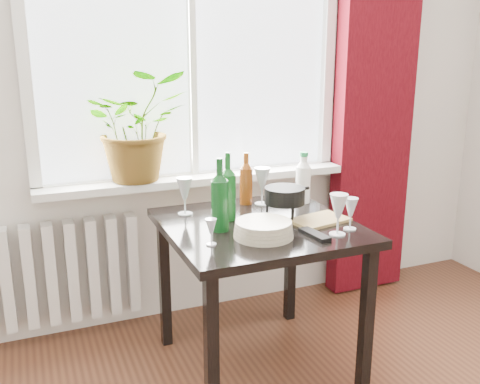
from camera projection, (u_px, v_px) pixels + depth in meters
name	position (u px, v px, depth m)	size (l,w,h in m)	color
window	(190.00, 32.00, 2.80)	(1.72, 0.08, 1.62)	white
windowsill	(198.00, 179.00, 2.94)	(1.72, 0.20, 0.04)	silver
curtain	(376.00, 87.00, 3.20)	(0.50, 0.12, 2.56)	#38050B
radiator	(62.00, 272.00, 2.81)	(0.80, 0.10, 0.55)	silver
table	(259.00, 242.00, 2.49)	(0.85, 0.85, 0.74)	black
potted_plant	(137.00, 126.00, 2.76)	(0.52, 0.45, 0.57)	#22701E
wine_bottle_left	(220.00, 194.00, 2.32)	(0.08, 0.08, 0.33)	#0B3B13
wine_bottle_right	(228.00, 186.00, 2.48)	(0.08, 0.08, 0.32)	#0D4515
bottle_amber	(246.00, 178.00, 2.74)	(0.07, 0.07, 0.27)	#6E320C
cleaning_bottle	(303.00, 177.00, 2.76)	(0.08, 0.08, 0.27)	white
wineglass_front_right	(338.00, 214.00, 2.28)	(0.08, 0.08, 0.19)	silver
wineglass_far_right	(351.00, 213.00, 2.36)	(0.06, 0.06, 0.15)	silver
wineglass_back_center	(262.00, 186.00, 2.73)	(0.08, 0.08, 0.20)	silver
wineglass_back_left	(185.00, 196.00, 2.57)	(0.08, 0.08, 0.19)	silver
wineglass_front_left	(211.00, 232.00, 2.18)	(0.05, 0.05, 0.11)	silver
plate_stack	(263.00, 229.00, 2.27)	(0.26, 0.26, 0.07)	beige
fondue_pot	(284.00, 203.00, 2.52)	(0.22, 0.19, 0.15)	black
tv_remote	(315.00, 235.00, 2.28)	(0.05, 0.17, 0.02)	black
cutting_board	(319.00, 220.00, 2.48)	(0.26, 0.17, 0.01)	olive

